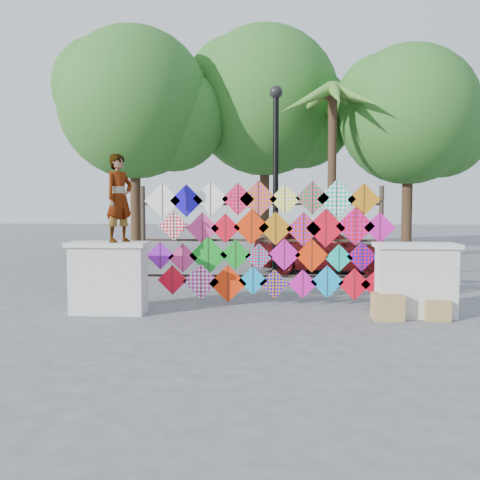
# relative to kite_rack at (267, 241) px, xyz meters

# --- Properties ---
(ground) EXTENTS (80.00, 80.00, 0.00)m
(ground) POSITION_rel_kite_rack_xyz_m (-0.11, -0.73, -1.24)
(ground) COLOR gray
(ground) RESTS_ON ground
(parapet_left) EXTENTS (1.40, 0.65, 1.28)m
(parapet_left) POSITION_rel_kite_rack_xyz_m (-2.81, -0.93, -0.59)
(parapet_left) COLOR silver
(parapet_left) RESTS_ON ground
(parapet_right) EXTENTS (1.40, 0.65, 1.28)m
(parapet_right) POSITION_rel_kite_rack_xyz_m (2.59, -0.93, -0.59)
(parapet_right) COLOR silver
(parapet_right) RESTS_ON ground
(kite_rack) EXTENTS (4.99, 0.24, 2.42)m
(kite_rack) POSITION_rel_kite_rack_xyz_m (0.00, 0.00, 0.00)
(kite_rack) COLOR #30251B
(kite_rack) RESTS_ON ground
(tree_west) EXTENTS (5.85, 5.20, 8.01)m
(tree_west) POSITION_rel_kite_rack_xyz_m (-4.52, 8.30, 4.14)
(tree_west) COLOR #472C1E
(tree_west) RESTS_ON ground
(tree_mid) EXTENTS (6.30, 5.60, 8.61)m
(tree_mid) POSITION_rel_kite_rack_xyz_m (-0.01, 10.30, 4.53)
(tree_mid) COLOR #472C1E
(tree_mid) RESTS_ON ground
(tree_east) EXTENTS (5.40, 4.80, 7.42)m
(tree_east) POSITION_rel_kite_rack_xyz_m (4.98, 8.80, 3.75)
(tree_east) COLOR #472C1E
(tree_east) RESTS_ON ground
(palm_tree) EXTENTS (3.62, 3.62, 5.83)m
(palm_tree) POSITION_rel_kite_rack_xyz_m (2.09, 7.27, 3.71)
(palm_tree) COLOR #472C1E
(palm_tree) RESTS_ON ground
(vendor_woman) EXTENTS (0.62, 0.68, 1.56)m
(vendor_woman) POSITION_rel_kite_rack_xyz_m (-2.60, -0.93, 0.82)
(vendor_woman) COLOR #99999E
(vendor_woman) RESTS_ON parapet_left
(sedan) EXTENTS (4.15, 2.00, 1.37)m
(sedan) POSITION_rel_kite_rack_xyz_m (1.59, 4.93, -0.56)
(sedan) COLOR #4C0D0E
(sedan) RESTS_ON ground
(lamppost) EXTENTS (0.28, 0.28, 4.46)m
(lamppost) POSITION_rel_kite_rack_xyz_m (0.19, 1.27, 1.45)
(lamppost) COLOR black
(lamppost) RESTS_ON ground
(cardboard_box_near) EXTENTS (0.49, 0.44, 0.44)m
(cardboard_box_near) POSITION_rel_kite_rack_xyz_m (2.05, -1.18, -1.02)
(cardboard_box_near) COLOR tan
(cardboard_box_near) RESTS_ON ground
(cardboard_box_far) EXTENTS (0.41, 0.38, 0.34)m
(cardboard_box_far) POSITION_rel_kite_rack_xyz_m (2.86, -1.17, -1.07)
(cardboard_box_far) COLOR tan
(cardboard_box_far) RESTS_ON ground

